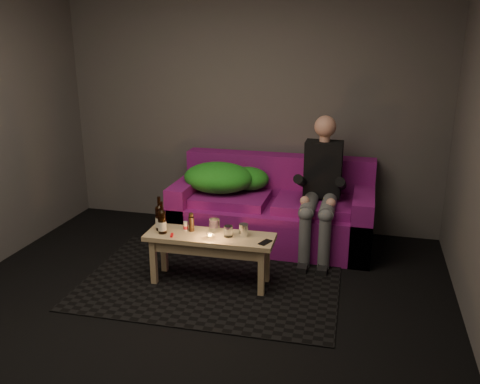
# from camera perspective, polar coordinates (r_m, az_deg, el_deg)

# --- Properties ---
(floor) EXTENTS (4.50, 4.50, 0.00)m
(floor) POSITION_cam_1_polar(r_m,az_deg,el_deg) (3.75, -7.23, -15.39)
(floor) COLOR black
(floor) RESTS_ON ground
(room) EXTENTS (4.50, 4.50, 4.50)m
(room) POSITION_cam_1_polar(r_m,az_deg,el_deg) (3.62, -5.48, 11.28)
(room) COLOR silver
(room) RESTS_ON ground
(rug) EXTENTS (2.18, 1.61, 0.01)m
(rug) POSITION_cam_1_polar(r_m,az_deg,el_deg) (4.42, -3.11, -9.79)
(rug) COLOR black
(rug) RESTS_ON floor
(sofa) EXTENTS (1.94, 0.87, 0.84)m
(sofa) POSITION_cam_1_polar(r_m,az_deg,el_deg) (5.11, 3.73, -2.31)
(sofa) COLOR #7F1071
(sofa) RESTS_ON floor
(green_blanket) EXTENTS (0.85, 0.58, 0.29)m
(green_blanket) POSITION_cam_1_polar(r_m,az_deg,el_deg) (5.12, -1.84, 1.58)
(green_blanket) COLOR #298718
(green_blanket) RESTS_ON sofa
(person) EXTENTS (0.35, 0.81, 1.30)m
(person) POSITION_cam_1_polar(r_m,az_deg,el_deg) (4.79, 9.07, 0.78)
(person) COLOR black
(person) RESTS_ON sofa
(coffee_table) EXTENTS (1.08, 0.37, 0.44)m
(coffee_table) POSITION_cam_1_polar(r_m,az_deg,el_deg) (4.23, -3.39, -5.81)
(coffee_table) COLOR tan
(coffee_table) RESTS_ON rug
(beer_bottle_a) EXTENTS (0.07, 0.07, 0.29)m
(beer_bottle_a) POSITION_cam_1_polar(r_m,az_deg,el_deg) (4.31, -9.00, -2.87)
(beer_bottle_a) COLOR black
(beer_bottle_a) RESTS_ON coffee_table
(beer_bottle_b) EXTENTS (0.07, 0.07, 0.27)m
(beer_bottle_b) POSITION_cam_1_polar(r_m,az_deg,el_deg) (4.24, -8.75, -3.31)
(beer_bottle_b) COLOR black
(beer_bottle_b) RESTS_ON coffee_table
(salt_shaker) EXTENTS (0.04, 0.04, 0.08)m
(salt_shaker) POSITION_cam_1_polar(r_m,az_deg,el_deg) (4.30, -6.13, -3.81)
(salt_shaker) COLOR silver
(salt_shaker) RESTS_ON coffee_table
(pepper_mill) EXTENTS (0.06, 0.06, 0.12)m
(pepper_mill) POSITION_cam_1_polar(r_m,az_deg,el_deg) (4.27, -5.49, -3.60)
(pepper_mill) COLOR black
(pepper_mill) RESTS_ON coffee_table
(tumbler_back) EXTENTS (0.11, 0.11, 0.11)m
(tumbler_back) POSITION_cam_1_polar(r_m,az_deg,el_deg) (4.25, -2.89, -3.75)
(tumbler_back) COLOR white
(tumbler_back) RESTS_ON coffee_table
(tealight) EXTENTS (0.05, 0.05, 0.04)m
(tealight) POSITION_cam_1_polar(r_m,az_deg,el_deg) (4.11, -3.40, -5.01)
(tealight) COLOR white
(tealight) RESTS_ON coffee_table
(tumbler_front) EXTENTS (0.09, 0.09, 0.09)m
(tumbler_front) POSITION_cam_1_polar(r_m,az_deg,el_deg) (4.14, -1.32, -4.43)
(tumbler_front) COLOR white
(tumbler_front) RESTS_ON coffee_table
(steel_cup) EXTENTS (0.08, 0.08, 0.10)m
(steel_cup) POSITION_cam_1_polar(r_m,az_deg,el_deg) (4.15, 0.41, -4.29)
(steel_cup) COLOR silver
(steel_cup) RESTS_ON coffee_table
(smartphone) EXTENTS (0.10, 0.14, 0.01)m
(smartphone) POSITION_cam_1_polar(r_m,az_deg,el_deg) (4.04, 2.85, -5.66)
(smartphone) COLOR black
(smartphone) RESTS_ON coffee_table
(red_lighter) EXTENTS (0.04, 0.08, 0.01)m
(red_lighter) POSITION_cam_1_polar(r_m,az_deg,el_deg) (4.21, -7.67, -4.82)
(red_lighter) COLOR red
(red_lighter) RESTS_ON coffee_table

